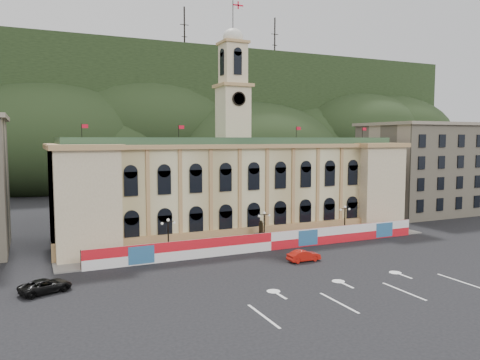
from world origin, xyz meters
name	(u,v)px	position (x,y,z in m)	size (l,w,h in m)	color
ground	(336,280)	(0.00, 0.00, 0.00)	(260.00, 260.00, 0.00)	black
lane_markings	(366,294)	(0.00, -5.00, 0.00)	(26.00, 10.00, 0.02)	white
hill_ridge	(123,127)	(0.03, 121.99, 19.48)	(230.00, 80.00, 64.00)	black
city_hall	(234,186)	(0.00, 27.63, 7.85)	(56.20, 17.60, 37.10)	beige
side_building_right	(419,168)	(43.00, 30.93, 9.33)	(21.00, 17.00, 18.60)	#BAAB8F
hoarding_fence	(271,241)	(0.06, 15.07, 1.25)	(50.00, 0.44, 2.50)	red
pavement	(262,246)	(0.00, 17.75, 0.08)	(56.00, 5.50, 0.16)	slate
statue	(261,238)	(0.00, 18.00, 1.19)	(1.40, 1.40, 3.72)	#595651
lamp_left	(168,234)	(-14.00, 17.00, 3.07)	(1.96, 0.44, 5.15)	black
lamp_center	(264,226)	(0.00, 17.00, 3.07)	(1.96, 0.44, 5.15)	black
lamp_right	(345,219)	(14.00, 17.00, 3.07)	(1.96, 0.44, 5.15)	black
red_sedan	(304,256)	(1.04, 8.14, 0.71)	(4.36, 1.60, 1.43)	red
black_suv	(46,286)	(-29.06, 8.56, 0.71)	(5.59, 3.95, 1.42)	black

